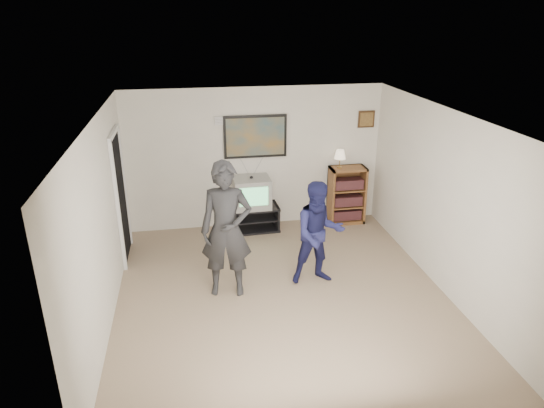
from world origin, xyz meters
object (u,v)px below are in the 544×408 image
object	(u,v)px
person_tall	(226,230)
person_short	(319,234)
bookshelf	(347,195)
media_stand	(253,218)
crt_television	(252,192)

from	to	relation	value
person_tall	person_short	world-z (taller)	person_tall
bookshelf	person_short	xyz separation A→B (m)	(-1.07, -1.97, 0.23)
media_stand	person_tall	size ratio (longest dim) A/B	0.48
crt_television	person_tall	world-z (taller)	person_tall
media_stand	person_tall	world-z (taller)	person_tall
bookshelf	person_tall	distance (m)	3.15
crt_television	person_short	xyz separation A→B (m)	(0.69, -1.92, 0.05)
crt_television	person_tall	bearing A→B (deg)	-108.12
media_stand	bookshelf	distance (m)	1.77
media_stand	bookshelf	world-z (taller)	bookshelf
crt_television	person_short	size ratio (longest dim) A/B	0.41
person_tall	person_short	size ratio (longest dim) A/B	1.25
crt_television	bookshelf	bearing A→B (deg)	0.65
media_stand	person_short	distance (m)	2.11
crt_television	person_short	bearing A→B (deg)	-71.27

